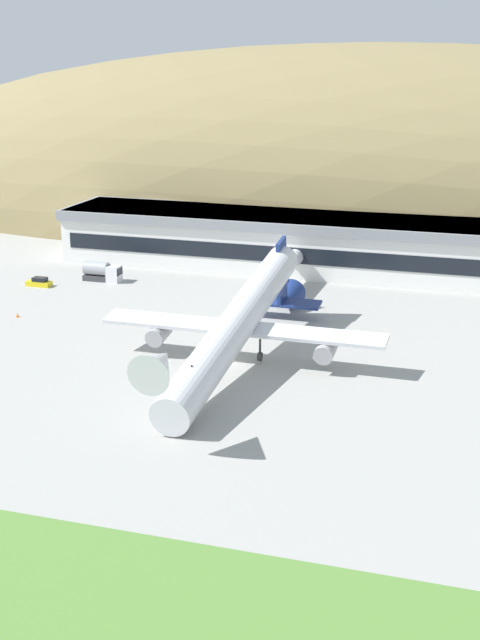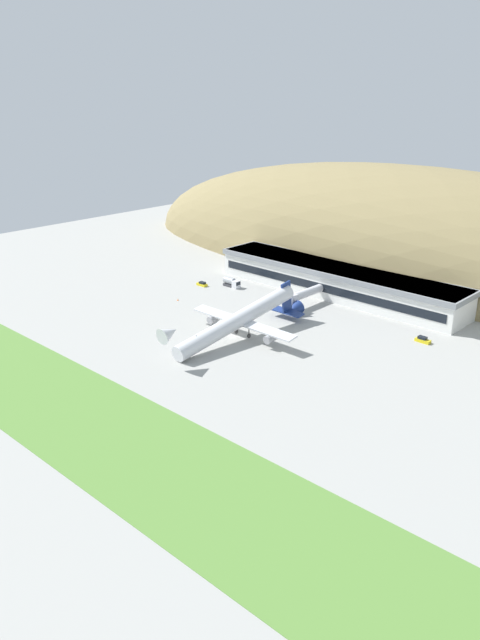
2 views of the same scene
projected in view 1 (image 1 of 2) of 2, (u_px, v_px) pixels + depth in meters
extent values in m
plane|color=#9E9E99|center=(225.00, 363.00, 107.59)|extent=(329.28, 329.28, 0.00)
ellipsoid|color=olive|center=(369.00, 223.00, 192.02)|extent=(265.56, 78.52, 74.82)
cube|color=white|center=(313.00, 244.00, 150.46)|extent=(86.56, 15.44, 9.30)
cube|color=gray|center=(313.00, 221.00, 149.33)|extent=(87.76, 16.64, 1.67)
cube|color=black|center=(302.00, 256.00, 143.51)|extent=(83.09, 0.16, 2.60)
cylinder|color=silver|center=(284.00, 267.00, 137.11)|extent=(2.60, 14.90, 2.60)
cube|color=silver|center=(271.00, 279.00, 130.32)|extent=(3.38, 2.86, 2.86)
cylinder|color=slate|center=(272.00, 291.00, 131.37)|extent=(0.36, 0.36, 4.00)
cylinder|color=silver|center=(236.00, 325.00, 104.54)|extent=(4.24, 43.41, 10.24)
cone|color=silver|center=(158.00, 364.00, 81.93)|extent=(4.16, 5.20, 4.77)
cone|color=navy|center=(287.00, 299.00, 127.55)|extent=(4.16, 6.04, 4.89)
cube|color=navy|center=(282.00, 271.00, 123.02)|extent=(0.50, 5.04, 9.47)
cube|color=navy|center=(282.00, 302.00, 124.55)|extent=(11.03, 2.99, 0.77)
cube|color=silver|center=(242.00, 328.00, 106.80)|extent=(35.00, 3.63, 0.95)
cylinder|color=#9E9EA3|center=(159.00, 333.00, 109.75)|extent=(2.30, 3.89, 2.78)
cylinder|color=#9E9EA3|center=(326.00, 350.00, 103.75)|extent=(2.30, 3.89, 2.78)
cylinder|color=#2D2D2D|center=(223.00, 344.00, 108.14)|extent=(0.28, 0.28, 2.20)
cylinder|color=#2D2D2D|center=(223.00, 353.00, 108.46)|extent=(0.45, 1.10, 1.10)
cylinder|color=#2D2D2D|center=(260.00, 348.00, 106.80)|extent=(0.28, 0.28, 2.20)
cylinder|color=#2D2D2D|center=(260.00, 357.00, 107.13)|extent=(0.45, 1.10, 1.10)
cylinder|color=#2D2D2D|center=(192.00, 374.00, 91.11)|extent=(0.22, 0.22, 1.98)
cylinder|color=#2D2D2D|center=(192.00, 383.00, 91.40)|extent=(0.30, 0.83, 0.83)
cube|color=gold|center=(39.00, 284.00, 141.74)|extent=(4.04, 1.74, 0.79)
cube|color=black|center=(40.00, 279.00, 141.47)|extent=(2.23, 1.46, 0.65)
cube|color=silver|center=(114.00, 274.00, 144.06)|extent=(2.01, 2.38, 2.60)
cube|color=black|center=(120.00, 272.00, 143.64)|extent=(0.10, 2.00, 1.14)
cube|color=#38383D|center=(97.00, 278.00, 145.17)|extent=(4.24, 2.16, 0.90)
cylinder|color=#999EA3|center=(96.00, 268.00, 144.71)|extent=(4.03, 2.28, 2.24)
cube|color=orange|center=(18.00, 317.00, 125.67)|extent=(0.52, 0.52, 0.03)
cone|color=orange|center=(17.00, 315.00, 125.58)|extent=(0.40, 0.40, 0.55)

